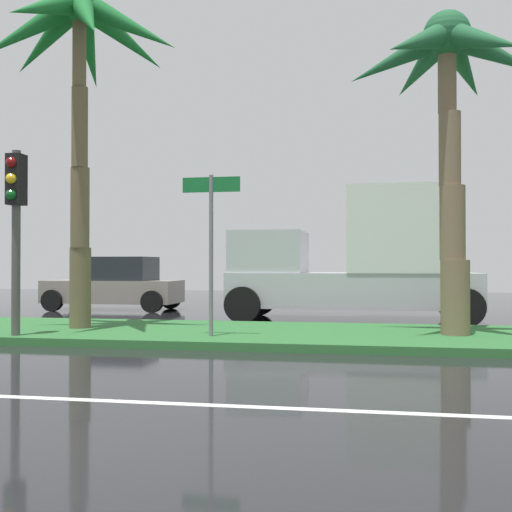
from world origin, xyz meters
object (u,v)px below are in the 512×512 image
palm_tree_mid_left (79,49)px  traffic_signal_median_left (16,208)px  street_name_sign (211,232)px  palm_tree_centre_left (447,84)px  box_truck_lead (355,262)px  car_in_traffic_second (115,284)px

palm_tree_mid_left → traffic_signal_median_left: palm_tree_mid_left is taller
street_name_sign → palm_tree_mid_left: bearing=164.6°
palm_tree_mid_left → palm_tree_centre_left: 7.53m
street_name_sign → box_truck_lead: bearing=65.0°
palm_tree_centre_left → box_truck_lead: 5.72m
palm_tree_centre_left → palm_tree_mid_left: bearing=-177.4°
car_in_traffic_second → palm_tree_mid_left: bearing=107.4°
street_name_sign → box_truck_lead: 5.96m
box_truck_lead → car_in_traffic_second: bearing=-17.6°
traffic_signal_median_left → box_truck_lead: size_ratio=0.54×
car_in_traffic_second → box_truck_lead: box_truck_lead is taller
palm_tree_mid_left → traffic_signal_median_left: bearing=-111.8°
box_truck_lead → palm_tree_mid_left: bearing=39.1°
palm_tree_centre_left → box_truck_lead: bearing=114.1°
palm_tree_centre_left → traffic_signal_median_left: bearing=-167.7°
palm_tree_centre_left → car_in_traffic_second: (-9.65, 6.66, -4.13)m
palm_tree_mid_left → palm_tree_centre_left: palm_tree_mid_left is taller
box_truck_lead → street_name_sign: bearing=65.0°
traffic_signal_median_left → car_in_traffic_second: (-1.62, 8.41, -1.72)m
palm_tree_mid_left → box_truck_lead: (5.57, 4.53, -4.45)m
palm_tree_centre_left → street_name_sign: 5.38m
palm_tree_mid_left → street_name_sign: (3.07, -0.84, -3.92)m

